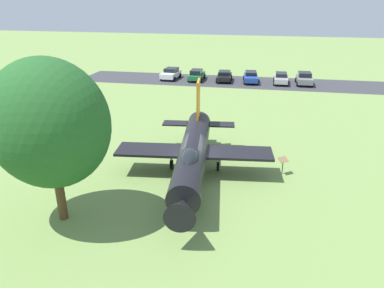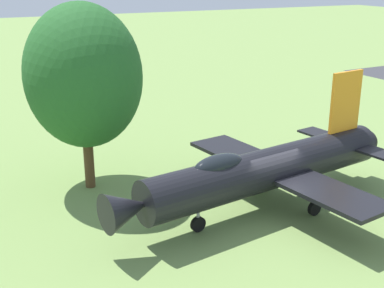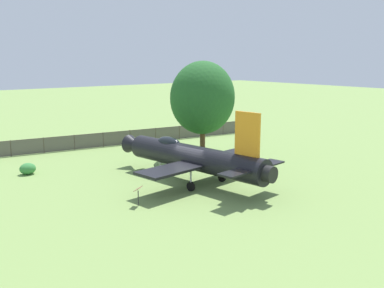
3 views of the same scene
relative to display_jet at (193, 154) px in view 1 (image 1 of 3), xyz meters
name	(u,v)px [view 1 (image 1 of 3)]	position (x,y,z in m)	size (l,w,h in m)	color
ground_plane	(193,177)	(0.05, -0.35, -1.79)	(200.00, 200.00, 0.00)	#75934C
parking_strip	(237,82)	(0.44, -29.37, -1.79)	(44.22, 8.00, 0.00)	#38383D
display_jet	(193,154)	(0.00, 0.00, 0.00)	(10.02, 13.55, 5.24)	black
shade_tree	(49,124)	(5.52, 5.54, 3.30)	(5.77, 4.95, 8.18)	brown
info_plaque	(283,162)	(-5.42, -2.11, -0.93)	(0.72, 0.68, 1.14)	#333333
parked_car_gray	(304,78)	(-8.37, -29.74, -0.98)	(2.22, 4.08, 1.57)	slate
parked_car_silver	(281,78)	(-5.35, -29.64, -1.06)	(1.97, 4.28, 1.39)	#B2B5BA
parked_car_blue	(251,77)	(-1.33, -29.51, -1.03)	(2.35, 4.60, 1.43)	#23429E
parked_car_black	(224,76)	(2.29, -29.39, -1.07)	(2.37, 4.24, 1.35)	black
parked_car_green	(197,75)	(6.14, -29.09, -1.01)	(2.14, 4.42, 1.52)	#1E6B3D
parked_car_white	(171,73)	(9.90, -29.14, -1.00)	(2.31, 4.13, 1.51)	silver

